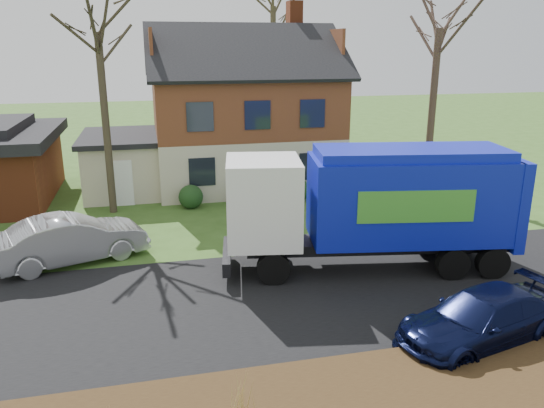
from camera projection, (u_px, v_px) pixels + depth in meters
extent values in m
plane|color=#33531B|center=(263.00, 301.00, 15.16)|extent=(120.00, 120.00, 0.00)
cube|color=black|center=(263.00, 301.00, 15.15)|extent=(80.00, 7.00, 0.02)
cube|color=beige|center=(244.00, 156.00, 28.27)|extent=(9.00, 7.50, 2.70)
cube|color=#502217|center=(243.00, 104.00, 27.48)|extent=(9.00, 7.50, 2.80)
cube|color=brown|center=(294.00, 17.00, 27.82)|extent=(0.70, 0.90, 1.60)
cube|color=beige|center=(123.00, 165.00, 26.45)|extent=(3.50, 5.50, 2.60)
cube|color=black|center=(121.00, 137.00, 26.05)|extent=(3.90, 5.90, 0.24)
cylinder|color=black|center=(273.00, 268.00, 16.12)|extent=(1.06, 0.51, 1.02)
cylinder|color=black|center=(269.00, 244.00, 18.09)|extent=(1.06, 0.51, 1.02)
cylinder|color=black|center=(453.00, 264.00, 16.48)|extent=(1.06, 0.51, 1.02)
cylinder|color=black|center=(429.00, 240.00, 18.45)|extent=(1.06, 0.51, 1.02)
cylinder|color=black|center=(493.00, 263.00, 16.56)|extent=(1.06, 0.51, 1.02)
cylinder|color=black|center=(465.00, 239.00, 18.53)|extent=(1.06, 0.51, 1.02)
cube|color=black|center=(377.00, 244.00, 17.23)|extent=(8.53, 2.55, 0.34)
cube|color=white|center=(263.00, 201.00, 16.56)|extent=(2.63, 2.79, 2.65)
cube|color=black|center=(229.00, 197.00, 16.45)|extent=(0.43, 2.14, 0.88)
cube|color=black|center=(227.00, 256.00, 17.01)|extent=(0.64, 2.46, 0.44)
cube|color=#0E1AA8|center=(408.00, 198.00, 16.86)|extent=(6.51, 3.44, 2.65)
cube|color=#0E1AA8|center=(412.00, 153.00, 16.43)|extent=(6.17, 3.10, 0.29)
cube|color=#0E1AA8|center=(505.00, 199.00, 17.09)|extent=(0.75, 2.53, 2.85)
cube|color=#3E912F|center=(417.00, 207.00, 15.63)|extent=(3.50, 0.62, 0.98)
cube|color=#3E912F|center=(393.00, 185.00, 18.01)|extent=(3.50, 0.62, 0.98)
imported|color=#AEB0B6|center=(72.00, 239.00, 17.71)|extent=(5.17, 3.26, 1.61)
imported|color=black|center=(482.00, 319.00, 12.83)|extent=(4.87, 2.87, 1.32)
cylinder|color=#3B3223|center=(106.00, 126.00, 22.24)|extent=(0.31, 0.31, 7.55)
cylinder|color=#443229|center=(432.00, 111.00, 26.25)|extent=(0.36, 0.36, 7.83)
cylinder|color=#423A28|center=(273.00, 82.00, 34.75)|extent=(0.36, 0.36, 9.42)
cone|color=tan|center=(243.00, 397.00, 9.82)|extent=(0.04, 0.04, 0.92)
cone|color=tan|center=(235.00, 399.00, 9.79)|extent=(0.04, 0.04, 0.92)
cone|color=tan|center=(250.00, 396.00, 9.85)|extent=(0.04, 0.04, 0.92)
cone|color=tan|center=(242.00, 394.00, 9.93)|extent=(0.04, 0.04, 0.92)
cone|color=tan|center=(244.00, 401.00, 9.71)|extent=(0.04, 0.04, 0.92)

